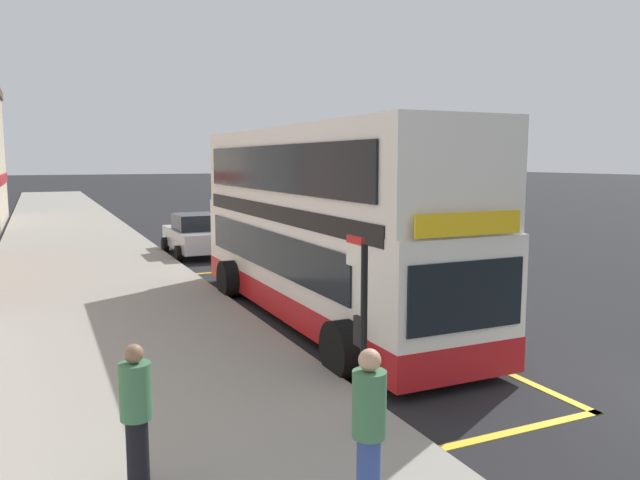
{
  "coord_description": "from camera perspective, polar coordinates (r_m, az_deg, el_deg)",
  "views": [
    {
      "loc": [
        -8.38,
        -5.29,
        3.68
      ],
      "look_at": [
        -2.0,
        8.63,
        1.69
      ],
      "focal_mm": 34.55,
      "sensor_mm": 36.0,
      "label": 1
    }
  ],
  "objects": [
    {
      "name": "ground_plane",
      "position": [
        38.4,
        -11.91,
        1.76
      ],
      "size": [
        260.0,
        260.0,
        0.0
      ],
      "primitive_type": "plane",
      "color": "black"
    },
    {
      "name": "pavement_near",
      "position": [
        37.49,
        -22.4,
        1.33
      ],
      "size": [
        6.0,
        76.0,
        0.14
      ],
      "primitive_type": "cube",
      "color": "gray",
      "rests_on": "ground"
    },
    {
      "name": "double_decker_bus",
      "position": [
        14.25,
        0.11,
        0.9
      ],
      "size": [
        3.18,
        10.76,
        4.4
      ],
      "color": "white",
      "rests_on": "ground"
    },
    {
      "name": "bus_bay_markings",
      "position": [
        14.6,
        -0.11,
        -7.16
      ],
      "size": [
        2.96,
        13.57,
        0.01
      ],
      "color": "yellow",
      "rests_on": "ground"
    },
    {
      "name": "bus_stop_sign",
      "position": [
        8.11,
        3.81,
        -7.05
      ],
      "size": [
        0.09,
        0.51,
        2.55
      ],
      "color": "black",
      "rests_on": "pavement_near"
    },
    {
      "name": "parked_car_white_distant",
      "position": [
        38.65,
        -7.72,
        3.08
      ],
      "size": [
        2.09,
        4.2,
        1.62
      ],
      "rotation": [
        0.0,
        0.0,
        0.02
      ],
      "color": "silver",
      "rests_on": "ground"
    },
    {
      "name": "parked_car_silver_kerbside",
      "position": [
        24.32,
        -11.45,
        0.47
      ],
      "size": [
        2.09,
        4.2,
        1.62
      ],
      "rotation": [
        0.0,
        0.0,
        3.12
      ],
      "color": "#B2B5BA",
      "rests_on": "ground"
    },
    {
      "name": "pedestrian_waiting_near_sign",
      "position": [
        6.33,
        4.55,
        -16.85
      ],
      "size": [
        0.34,
        0.34,
        1.73
      ],
      "color": "#33478C",
      "rests_on": "pavement_near"
    },
    {
      "name": "pedestrian_further_back",
      "position": [
        7.13,
        -16.67,
        -14.92
      ],
      "size": [
        0.34,
        0.34,
        1.61
      ],
      "color": "black",
      "rests_on": "pavement_near"
    }
  ]
}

